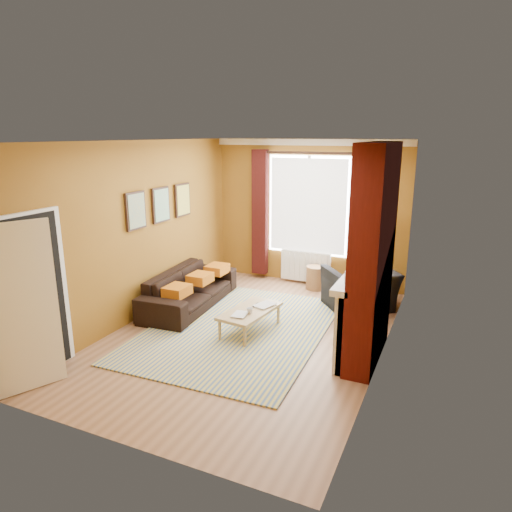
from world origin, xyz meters
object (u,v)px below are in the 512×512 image
object	(u,v)px
sofa	(190,289)
floor_lamp	(386,234)
coffee_table	(250,312)
wicker_stool	(315,278)
armchair	(360,289)

from	to	relation	value
sofa	floor_lamp	xyz separation A→B (m)	(2.97, 1.70, 0.90)
floor_lamp	sofa	bearing A→B (deg)	-150.14
coffee_table	floor_lamp	bearing A→B (deg)	62.33
sofa	coffee_table	distance (m)	1.50
coffee_table	wicker_stool	size ratio (longest dim) A/B	2.54
sofa	floor_lamp	distance (m)	3.54
coffee_table	floor_lamp	distance (m)	2.88
coffee_table	wicker_stool	bearing A→B (deg)	89.69
sofa	coffee_table	xyz separation A→B (m)	(1.39, -0.54, 0.00)
floor_lamp	armchair	bearing A→B (deg)	-113.95
sofa	armchair	distance (m)	2.90
wicker_stool	floor_lamp	size ratio (longest dim) A/B	0.29
coffee_table	sofa	bearing A→B (deg)	166.23
sofa	coffee_table	bearing A→B (deg)	-115.28
wicker_stool	coffee_table	bearing A→B (deg)	-97.69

